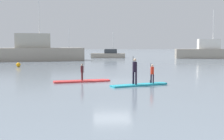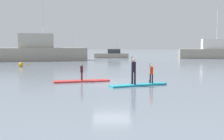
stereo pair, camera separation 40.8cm
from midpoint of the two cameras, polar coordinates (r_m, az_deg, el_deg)
The scene contains 11 objects.
ground_plane at distance 19.81m, azimuth -0.55°, elevation -2.31°, with size 240.00×240.00×0.00m, color slate.
paddleboard_near at distance 19.99m, azimuth -6.36°, elevation -2.13°, with size 3.83×1.63×0.10m.
paddler_child_solo at distance 19.91m, azimuth -6.33°, elevation -0.23°, with size 0.23×0.38×1.14m.
paddleboard_far at distance 18.12m, azimuth 4.66°, elevation -2.85°, with size 3.67×1.94×0.10m.
paddler_adult at distance 17.86m, azimuth 3.72°, elevation 0.08°, with size 0.36×0.47×1.68m.
paddler_child_front at distance 18.51m, azimuth 7.08°, elevation -0.49°, with size 0.27×0.39×1.23m.
fishing_boat_white_large at distance 46.09m, azimuth -14.96°, elevation 3.45°, with size 14.99×7.36×12.99m.
fishing_boat_green_midground at distance 54.36m, azimuth 16.95°, elevation 3.42°, with size 9.50×4.25×8.45m.
motor_boat_small_navy at distance 53.83m, azimuth -0.86°, elevation 2.97°, with size 6.28×2.25×4.84m.
trawler_grey_distant at distance 63.37m, azimuth -8.78°, elevation 3.20°, with size 6.41×2.29×5.86m.
mooring_buoy_near at distance 34.27m, azimuth -17.85°, elevation 0.97°, with size 0.49×0.49×0.49m, color orange.
Camera 1 is at (-1.16, -19.61, 2.53)m, focal length 47.68 mm.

